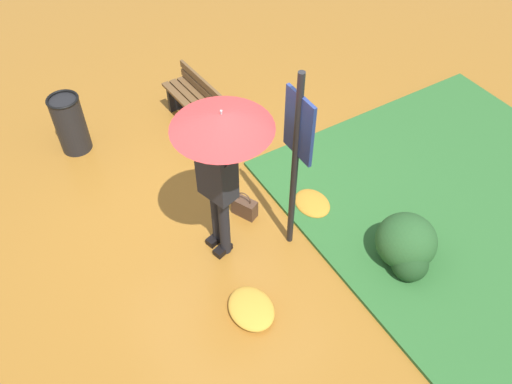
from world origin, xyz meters
name	(u,v)px	position (x,y,z in m)	size (l,w,h in m)	color
ground_plane	(220,224)	(0.00, 0.00, 0.00)	(18.00, 18.00, 0.00)	#9E6623
grass_verge	(489,222)	(1.66, 2.77, 0.03)	(4.80, 4.00, 0.05)	#2D662D
person_with_umbrella	(220,149)	(0.37, -0.11, 1.55)	(0.96, 0.96, 2.04)	black
info_sign_post	(297,147)	(0.63, 0.60, 1.44)	(0.44, 0.07, 2.30)	black
handbag	(245,207)	(0.02, 0.34, 0.13)	(0.33, 0.26, 0.37)	#4C3323
park_bench	(201,107)	(-1.67, 0.63, 0.40)	(1.40, 0.46, 0.75)	black
trash_bin	(70,124)	(-2.23, -1.02, 0.42)	(0.42, 0.42, 0.83)	black
shrub_cluster	(407,245)	(1.54, 1.51, 0.28)	(0.74, 0.67, 0.60)	#285628
leaf_pile_by_bench	(251,309)	(1.22, -0.28, 0.06)	(0.57, 0.45, 0.12)	gold
leaf_pile_far_path	(312,203)	(0.34, 1.12, 0.06)	(0.50, 0.40, 0.11)	#C68428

